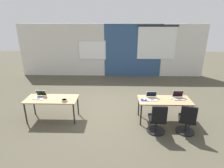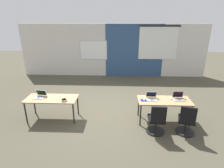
% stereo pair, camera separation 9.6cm
% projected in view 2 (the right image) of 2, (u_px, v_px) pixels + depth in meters
% --- Properties ---
extents(ground_plane, '(24.00, 24.00, 0.00)m').
position_uv_depth(ground_plane, '(109.00, 110.00, 6.44)').
color(ground_plane, '#4C4738').
extents(back_wall_assembly, '(10.00, 0.27, 2.80)m').
position_uv_depth(back_wall_assembly, '(114.00, 50.00, 9.89)').
color(back_wall_assembly, silver).
rests_on(back_wall_assembly, ground).
extents(desk_near_left, '(1.60, 0.70, 0.72)m').
position_uv_depth(desk_near_left, '(52.00, 100.00, 5.72)').
color(desk_near_left, tan).
rests_on(desk_near_left, ground).
extents(desk_near_right, '(1.60, 0.70, 0.72)m').
position_uv_depth(desk_near_right, '(164.00, 102.00, 5.58)').
color(desk_near_right, tan).
rests_on(desk_near_right, ground).
extents(laptop_near_left_end, '(0.36, 0.35, 0.22)m').
position_uv_depth(laptop_near_left_end, '(40.00, 96.00, 5.73)').
color(laptop_near_left_end, '#B7B7BC').
rests_on(laptop_near_left_end, desk_near_left).
extents(laptop_near_right_inner, '(0.33, 0.32, 0.22)m').
position_uv_depth(laptop_near_right_inner, '(152.00, 98.00, 5.60)').
color(laptop_near_right_inner, silver).
rests_on(laptop_near_right_inner, desk_near_right).
extents(mousepad_near_right_inner, '(0.22, 0.19, 0.00)m').
position_uv_depth(mousepad_near_right_inner, '(144.00, 100.00, 5.54)').
color(mousepad_near_right_inner, navy).
rests_on(mousepad_near_right_inner, desk_near_right).
extents(mouse_near_right_inner, '(0.07, 0.11, 0.03)m').
position_uv_depth(mouse_near_right_inner, '(144.00, 100.00, 5.53)').
color(mouse_near_right_inner, silver).
rests_on(mouse_near_right_inner, mousepad_near_right_inner).
extents(chair_near_right_inner, '(0.52, 0.54, 0.92)m').
position_uv_depth(chair_near_right_inner, '(157.00, 122.00, 5.05)').
color(chair_near_right_inner, black).
rests_on(chair_near_right_inner, ground).
extents(laptop_near_right_end, '(0.33, 0.28, 0.23)m').
position_uv_depth(laptop_near_right_end, '(178.00, 98.00, 5.60)').
color(laptop_near_right_end, '#9E9EA3').
rests_on(laptop_near_right_end, desk_near_right).
extents(mouse_near_right_end, '(0.08, 0.11, 0.03)m').
position_uv_depth(mouse_near_right_end, '(171.00, 99.00, 5.61)').
color(mouse_near_right_end, silver).
rests_on(mouse_near_right_end, desk_near_right).
extents(chair_near_right_end, '(0.55, 0.60, 0.92)m').
position_uv_depth(chair_near_right_end, '(186.00, 122.00, 5.01)').
color(chair_near_right_end, black).
rests_on(chair_near_right_end, ground).
extents(snack_bowl, '(0.18, 0.18, 0.06)m').
position_uv_depth(snack_bowl, '(64.00, 100.00, 5.48)').
color(snack_bowl, tan).
rests_on(snack_bowl, desk_near_left).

